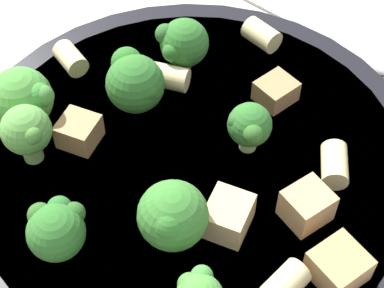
{
  "coord_description": "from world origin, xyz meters",
  "views": [
    {
      "loc": [
        -0.24,
        -0.04,
        0.34
      ],
      "look_at": [
        0.0,
        0.0,
        0.05
      ],
      "focal_mm": 60.0,
      "sensor_mm": 36.0,
      "label": 1
    }
  ],
  "objects_px": {
    "broccoli_floret_1": "(182,42)",
    "rigatoni_3": "(71,58)",
    "chicken_chunk_3": "(338,266)",
    "pasta_bowl": "(192,170)",
    "chicken_chunk_4": "(276,91)",
    "spoon": "(344,41)",
    "broccoli_floret_0": "(165,216)",
    "chicken_chunk_2": "(80,127)",
    "rigatoni_1": "(281,288)",
    "rigatoni_2": "(262,35)",
    "broccoli_floret_5": "(23,98)",
    "broccoli_floret_2": "(26,132)",
    "chicken_chunk_1": "(307,206)",
    "rigatoni_0": "(334,165)",
    "chicken_chunk_0": "(228,216)",
    "broccoli_floret_7": "(135,82)",
    "rigatoni_4": "(168,77)",
    "broccoli_floret_4": "(249,126)",
    "broccoli_floret_3": "(56,229)"
  },
  "relations": [
    {
      "from": "broccoli_floret_2",
      "to": "chicken_chunk_1",
      "type": "xyz_separation_m",
      "value": [
        -0.01,
        -0.16,
        -0.01
      ]
    },
    {
      "from": "rigatoni_2",
      "to": "broccoli_floret_3",
      "type": "bearing_deg",
      "value": 154.12
    },
    {
      "from": "chicken_chunk_2",
      "to": "chicken_chunk_4",
      "type": "distance_m",
      "value": 0.12
    },
    {
      "from": "rigatoni_2",
      "to": "chicken_chunk_1",
      "type": "height_order",
      "value": "chicken_chunk_1"
    },
    {
      "from": "chicken_chunk_4",
      "to": "spoon",
      "type": "relative_size",
      "value": 0.14
    },
    {
      "from": "rigatoni_1",
      "to": "rigatoni_2",
      "type": "bearing_deg",
      "value": 8.3
    },
    {
      "from": "broccoli_floret_1",
      "to": "chicken_chunk_2",
      "type": "xyz_separation_m",
      "value": [
        -0.07,
        0.05,
        -0.01
      ]
    },
    {
      "from": "rigatoni_0",
      "to": "rigatoni_1",
      "type": "relative_size",
      "value": 0.88
    },
    {
      "from": "chicken_chunk_1",
      "to": "broccoli_floret_2",
      "type": "bearing_deg",
      "value": 84.67
    },
    {
      "from": "rigatoni_0",
      "to": "broccoli_floret_1",
      "type": "bearing_deg",
      "value": 53.23
    },
    {
      "from": "broccoli_floret_4",
      "to": "broccoli_floret_7",
      "type": "xyz_separation_m",
      "value": [
        0.02,
        0.07,
        0.0
      ]
    },
    {
      "from": "chicken_chunk_1",
      "to": "rigatoni_3",
      "type": "bearing_deg",
      "value": 59.5
    },
    {
      "from": "rigatoni_1",
      "to": "broccoli_floret_0",
      "type": "bearing_deg",
      "value": 71.17
    },
    {
      "from": "broccoli_floret_1",
      "to": "rigatoni_3",
      "type": "distance_m",
      "value": 0.08
    },
    {
      "from": "chicken_chunk_3",
      "to": "broccoli_floret_1",
      "type": "bearing_deg",
      "value": 36.44
    },
    {
      "from": "broccoli_floret_0",
      "to": "broccoli_floret_3",
      "type": "distance_m",
      "value": 0.06
    },
    {
      "from": "broccoli_floret_4",
      "to": "rigatoni_1",
      "type": "height_order",
      "value": "broccoli_floret_4"
    },
    {
      "from": "broccoli_floret_3",
      "to": "broccoli_floret_0",
      "type": "bearing_deg",
      "value": -74.52
    },
    {
      "from": "broccoli_floret_0",
      "to": "chicken_chunk_1",
      "type": "xyz_separation_m",
      "value": [
        0.03,
        -0.07,
        -0.02
      ]
    },
    {
      "from": "chicken_chunk_2",
      "to": "broccoli_floret_5",
      "type": "bearing_deg",
      "value": 80.14
    },
    {
      "from": "rigatoni_3",
      "to": "spoon",
      "type": "height_order",
      "value": "rigatoni_3"
    },
    {
      "from": "broccoli_floret_2",
      "to": "broccoli_floret_5",
      "type": "distance_m",
      "value": 0.03
    },
    {
      "from": "broccoli_floret_4",
      "to": "spoon",
      "type": "bearing_deg",
      "value": -23.27
    },
    {
      "from": "broccoli_floret_2",
      "to": "broccoli_floret_5",
      "type": "bearing_deg",
      "value": 23.2
    },
    {
      "from": "rigatoni_0",
      "to": "rigatoni_2",
      "type": "bearing_deg",
      "value": 26.2
    },
    {
      "from": "broccoli_floret_2",
      "to": "rigatoni_3",
      "type": "xyz_separation_m",
      "value": [
        0.08,
        -0.0,
        -0.02
      ]
    },
    {
      "from": "broccoli_floret_5",
      "to": "rigatoni_0",
      "type": "height_order",
      "value": "broccoli_floret_5"
    },
    {
      "from": "rigatoni_0",
      "to": "chicken_chunk_3",
      "type": "relative_size",
      "value": 1.0
    },
    {
      "from": "broccoli_floret_5",
      "to": "chicken_chunk_0",
      "type": "relative_size",
      "value": 1.6
    },
    {
      "from": "broccoli_floret_2",
      "to": "rigatoni_0",
      "type": "distance_m",
      "value": 0.18
    },
    {
      "from": "rigatoni_1",
      "to": "rigatoni_2",
      "type": "distance_m",
      "value": 0.19
    },
    {
      "from": "rigatoni_1",
      "to": "broccoli_floret_1",
      "type": "bearing_deg",
      "value": 25.98
    },
    {
      "from": "rigatoni_1",
      "to": "rigatoni_4",
      "type": "relative_size",
      "value": 1.1
    },
    {
      "from": "chicken_chunk_3",
      "to": "chicken_chunk_4",
      "type": "xyz_separation_m",
      "value": [
        0.12,
        0.04,
        -0.0
      ]
    },
    {
      "from": "spoon",
      "to": "broccoli_floret_2",
      "type": "bearing_deg",
      "value": 132.91
    },
    {
      "from": "rigatoni_0",
      "to": "rigatoni_1",
      "type": "xyz_separation_m",
      "value": [
        -0.08,
        0.02,
        0.0
      ]
    },
    {
      "from": "pasta_bowl",
      "to": "broccoli_floret_4",
      "type": "height_order",
      "value": "broccoli_floret_4"
    },
    {
      "from": "broccoli_floret_0",
      "to": "chicken_chunk_2",
      "type": "relative_size",
      "value": 1.97
    },
    {
      "from": "broccoli_floret_1",
      "to": "chicken_chunk_2",
      "type": "bearing_deg",
      "value": 145.44
    },
    {
      "from": "broccoli_floret_2",
      "to": "rigatoni_1",
      "type": "distance_m",
      "value": 0.17
    },
    {
      "from": "broccoli_floret_3",
      "to": "chicken_chunk_3",
      "type": "height_order",
      "value": "broccoli_floret_3"
    },
    {
      "from": "broccoli_floret_7",
      "to": "rigatoni_4",
      "type": "relative_size",
      "value": 1.49
    },
    {
      "from": "broccoli_floret_3",
      "to": "chicken_chunk_0",
      "type": "xyz_separation_m",
      "value": [
        0.03,
        -0.08,
        -0.01
      ]
    },
    {
      "from": "broccoli_floret_0",
      "to": "broccoli_floret_3",
      "type": "relative_size",
      "value": 1.17
    },
    {
      "from": "chicken_chunk_3",
      "to": "pasta_bowl",
      "type": "bearing_deg",
      "value": 52.41
    },
    {
      "from": "pasta_bowl",
      "to": "broccoli_floret_4",
      "type": "relative_size",
      "value": 8.56
    },
    {
      "from": "chicken_chunk_1",
      "to": "rigatoni_4",
      "type": "bearing_deg",
      "value": 46.86
    },
    {
      "from": "chicken_chunk_0",
      "to": "chicken_chunk_3",
      "type": "xyz_separation_m",
      "value": [
        -0.02,
        -0.06,
        -0.0
      ]
    },
    {
      "from": "chicken_chunk_3",
      "to": "rigatoni_3",
      "type": "bearing_deg",
      "value": 54.27
    },
    {
      "from": "broccoli_floret_0",
      "to": "chicken_chunk_0",
      "type": "relative_size",
      "value": 1.68
    }
  ]
}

